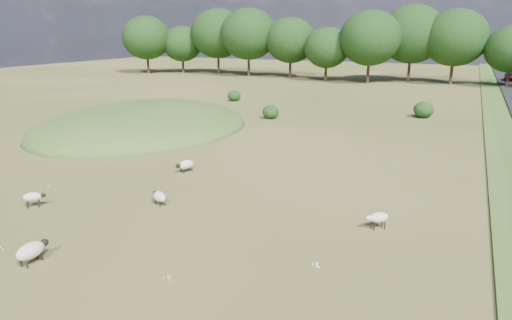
{
  "coord_description": "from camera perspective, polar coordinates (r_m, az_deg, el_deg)",
  "views": [
    {
      "loc": [
        12.12,
        -17.72,
        7.84
      ],
      "look_at": [
        2.0,
        4.0,
        1.0
      ],
      "focal_mm": 32.0,
      "sensor_mm": 36.0,
      "label": 1
    }
  ],
  "objects": [
    {
      "name": "shrubs",
      "position": [
        45.51,
        8.86,
        6.69
      ],
      "size": [
        22.34,
        9.63,
        1.5
      ],
      "color": "black",
      "rests_on": "ground"
    },
    {
      "name": "sheep_3",
      "position": [
        21.71,
        -11.99,
        -4.48
      ],
      "size": [
        1.12,
        0.86,
        0.63
      ],
      "rotation": [
        0.0,
        0.0,
        2.64
      ],
      "color": "beige",
      "rests_on": "ground"
    },
    {
      "name": "sheep_4",
      "position": [
        23.25,
        -26.1,
        -4.17
      ],
      "size": [
        0.95,
        0.89,
        0.72
      ],
      "rotation": [
        0.0,
        0.0,
        0.73
      ],
      "color": "beige",
      "rests_on": "ground"
    },
    {
      "name": "treeline",
      "position": [
        74.34,
        15.27,
        14.41
      ],
      "size": [
        96.28,
        14.66,
        11.7
      ],
      "color": "black",
      "rests_on": "ground"
    },
    {
      "name": "sheep_0",
      "position": [
        19.31,
        15.02,
        -6.98
      ],
      "size": [
        0.96,
        0.9,
        0.73
      ],
      "rotation": [
        0.0,
        0.0,
        3.86
      ],
      "color": "beige",
      "rests_on": "ground"
    },
    {
      "name": "sheep_1",
      "position": [
        26.33,
        -8.79,
        -0.59
      ],
      "size": [
        0.86,
        1.26,
        0.7
      ],
      "rotation": [
        0.0,
        0.0,
        4.33
      ],
      "color": "beige",
      "rests_on": "ground"
    },
    {
      "name": "mound",
      "position": [
        39.07,
        -13.82,
        3.89
      ],
      "size": [
        16.0,
        20.0,
        4.0
      ],
      "primitive_type": "ellipsoid",
      "color": "#33561E",
      "rests_on": "ground"
    },
    {
      "name": "sheep_2",
      "position": [
        17.92,
        -26.27,
        -10.1
      ],
      "size": [
        0.6,
        1.31,
        0.76
      ],
      "rotation": [
        0.0,
        0.0,
        1.59
      ],
      "color": "beige",
      "rests_on": "ground"
    },
    {
      "name": "ground",
      "position": [
        40.39,
        7.06,
        4.62
      ],
      "size": [
        160.0,
        160.0,
        0.0
      ],
      "primitive_type": "plane",
      "color": "#3D4C17",
      "rests_on": "ground"
    }
  ]
}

